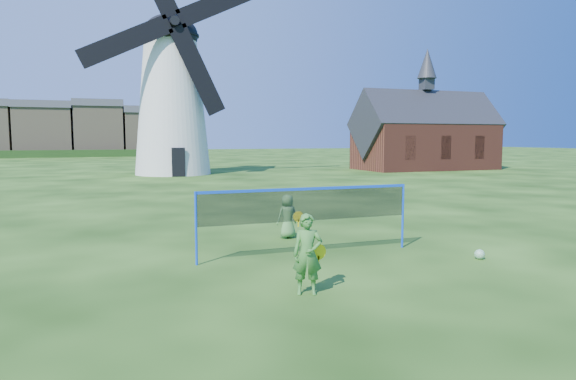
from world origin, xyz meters
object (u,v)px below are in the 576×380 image
Objects in this scene: player_girl at (308,254)px; player_boy at (288,216)px; badminton_net at (307,206)px; chapel at (425,136)px; play_ball at (479,254)px; windmill at (172,95)px.

player_girl is 1.18× the size of player_boy.
badminton_net reaches higher than player_girl.
chapel is at bearing 71.97° from player_girl.
chapel is 2.35× the size of badminton_net.
player_girl is at bearing 68.56° from player_boy.
badminton_net is at bearing 76.75° from player_boy.
badminton_net reaches higher than player_boy.
player_boy is (1.38, 4.73, -0.11)m from player_girl.
chapel is 33.38m from play_ball.
badminton_net is at bearing 87.84° from player_girl.
play_ball is at bearing -123.06° from chapel.
chapel reaches higher than player_boy.
badminton_net is at bearing 154.39° from play_ball.
windmill is 27.95m from badminton_net.
player_boy is at bearing 130.13° from play_ball.
player_girl is (-1.09, -2.66, -0.45)m from badminton_net.
badminton_net is (-0.77, -27.56, -4.57)m from windmill.
windmill reaches higher than badminton_net.
badminton_net is 2.91m from player_girl.
player_girl is (-1.86, -30.23, -5.02)m from windmill.
chapel is at bearing 56.94° from play_ball.
windmill is 3.32× the size of badminton_net.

